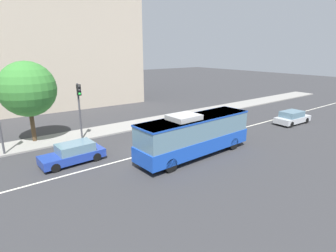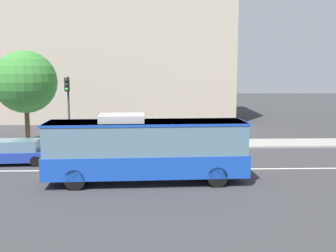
% 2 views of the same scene
% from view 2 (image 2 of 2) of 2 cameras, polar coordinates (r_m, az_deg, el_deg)
% --- Properties ---
extents(ground_plane, '(160.00, 160.00, 0.00)m').
position_cam_2_polar(ground_plane, '(23.10, -8.04, -6.25)').
color(ground_plane, '#333335').
extents(sidewalk_kerb, '(80.00, 3.38, 0.14)m').
position_cam_2_polar(sidewalk_kerb, '(30.73, -6.52, -2.59)').
color(sidewalk_kerb, gray).
rests_on(sidewalk_kerb, ground_plane).
extents(lane_centre_line, '(76.00, 0.16, 0.01)m').
position_cam_2_polar(lane_centre_line, '(23.10, -8.04, -6.23)').
color(lane_centre_line, silver).
rests_on(lane_centre_line, ground_plane).
extents(transit_bus, '(10.09, 2.89, 3.46)m').
position_cam_2_polar(transit_bus, '(20.11, -3.17, -3.00)').
color(transit_bus, '#1947B7').
rests_on(transit_bus, ground_plane).
extents(sedan_blue_ahead, '(4.58, 2.01, 1.46)m').
position_cam_2_polar(sedan_blue_ahead, '(25.97, -20.95, -3.50)').
color(sedan_blue_ahead, '#1E3899').
rests_on(sedan_blue_ahead, ground_plane).
extents(traffic_light_mid_block, '(0.33, 0.62, 5.20)m').
position_cam_2_polar(traffic_light_mid_block, '(29.34, -14.04, 3.62)').
color(traffic_light_mid_block, '#47474C').
rests_on(traffic_light_mid_block, ground_plane).
extents(street_tree_kerbside_left, '(4.73, 4.73, 7.15)m').
position_cam_2_polar(street_tree_kerbside_left, '(32.28, -19.62, 5.92)').
color(street_tree_kerbside_left, '#4C3823').
rests_on(street_tree_kerbside_left, ground_plane).
extents(office_block_background, '(28.38, 14.56, 17.00)m').
position_cam_2_polar(office_block_background, '(48.95, -8.13, 11.12)').
color(office_block_background, '#B7A893').
rests_on(office_block_background, ground_plane).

